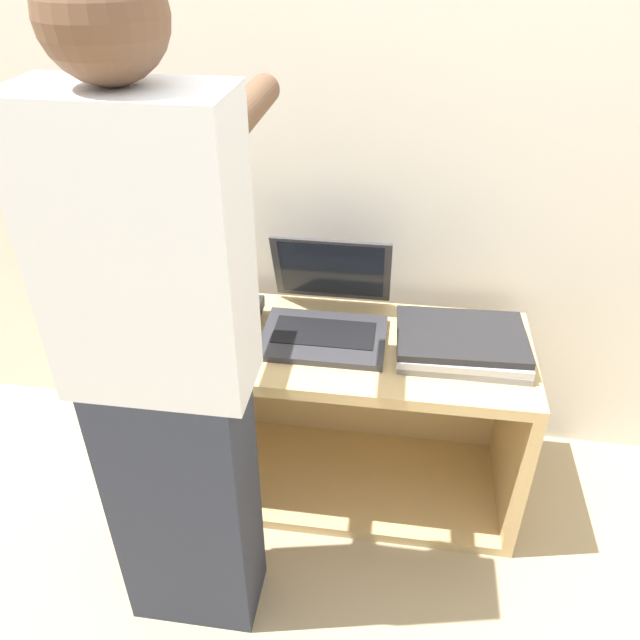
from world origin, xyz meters
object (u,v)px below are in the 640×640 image
at_px(laptop_open, 326,314).
at_px(laptop_stack_left, 194,321).
at_px(person, 165,368).
at_px(laptop_stack_right, 462,343).

relative_size(laptop_open, laptop_stack_left, 0.94).
distance_m(laptop_stack_left, person, 0.53).
bearing_deg(laptop_stack_left, laptop_stack_right, -0.05).
bearing_deg(person, laptop_stack_left, 102.86).
bearing_deg(laptop_open, laptop_stack_right, -8.80).
bearing_deg(laptop_stack_left, person, -77.14).
bearing_deg(laptop_open, person, -117.92).
height_order(laptop_stack_left, person, person).
xyz_separation_m(laptop_stack_left, laptop_stack_right, (0.80, -0.00, 0.00)).
bearing_deg(person, laptop_stack_right, 34.74).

